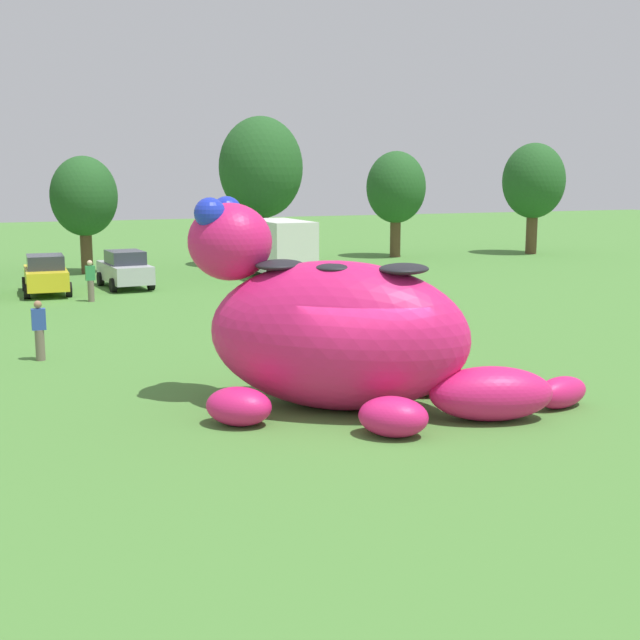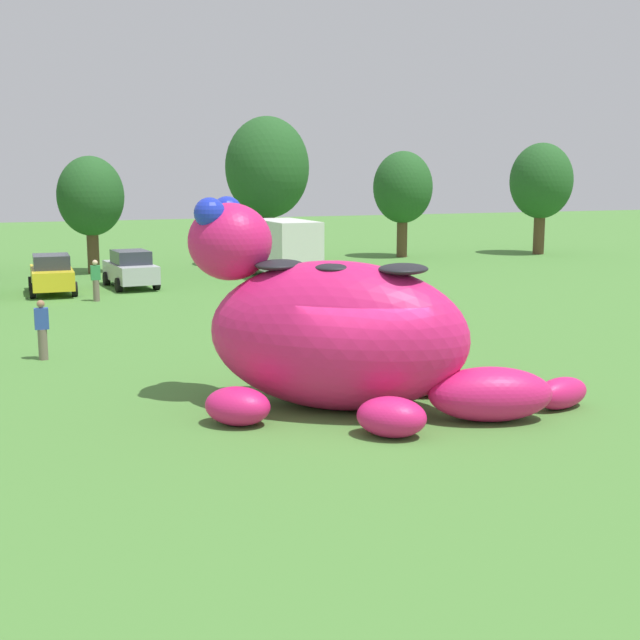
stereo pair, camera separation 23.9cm
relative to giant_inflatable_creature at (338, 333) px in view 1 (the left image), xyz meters
name	(u,v)px [view 1 (the left image)]	position (x,y,z in m)	size (l,w,h in m)	color
ground_plane	(357,420)	(0.02, -1.03, -1.72)	(160.00, 160.00, 0.00)	#4C8438
giant_inflatable_creature	(338,333)	(0.00, 0.00, 0.00)	(8.80, 6.50, 4.70)	#E01E6B
car_yellow	(46,275)	(-4.56, 21.45, -0.86)	(2.04, 4.15, 1.72)	yellow
car_silver	(125,269)	(-1.03, 22.18, -0.86)	(2.18, 4.22, 1.72)	#B7BABF
box_truck	(276,247)	(6.44, 22.63, -0.12)	(2.45, 6.44, 2.95)	#333842
tree_centre_left	(84,197)	(-1.94, 28.60, 2.26)	(3.43, 3.43, 6.09)	brown
tree_centre	(261,169)	(7.73, 28.70, 3.72)	(4.68, 4.68, 8.32)	brown
tree_centre_right	(396,188)	(17.11, 30.47, 2.56)	(3.69, 3.69, 6.54)	brown
tree_mid_right	(534,182)	(26.29, 29.00, 2.93)	(4.00, 4.00, 7.11)	brown
spectator_by_cars	(91,281)	(-3.04, 18.48, -0.87)	(0.38, 0.26, 1.71)	#726656
spectator_far_side	(39,331)	(-5.82, 7.67, -0.87)	(0.38, 0.26, 1.71)	#726656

